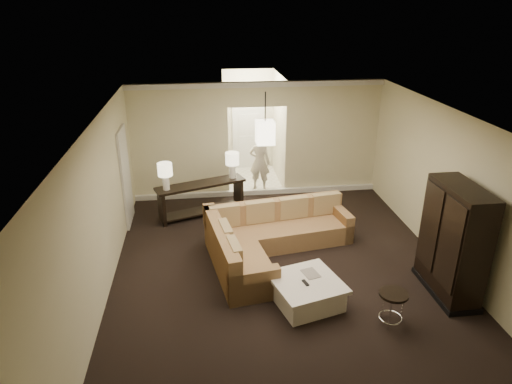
{
  "coord_description": "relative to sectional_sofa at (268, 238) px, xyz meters",
  "views": [
    {
      "loc": [
        -1.35,
        -6.5,
        4.54
      ],
      "look_at": [
        -0.38,
        1.2,
        1.24
      ],
      "focal_mm": 32.0,
      "sensor_mm": 36.0,
      "label": 1
    }
  ],
  "objects": [
    {
      "name": "ground",
      "position": [
        0.18,
        -1.04,
        -0.34
      ],
      "size": [
        8.0,
        8.0,
        0.0
      ],
      "primitive_type": "plane",
      "color": "black",
      "rests_on": "ground"
    },
    {
      "name": "wall_back",
      "position": [
        0.18,
        2.96,
        1.06
      ],
      "size": [
        6.0,
        0.04,
        2.8
      ],
      "primitive_type": "cube",
      "color": "beige",
      "rests_on": "ground"
    },
    {
      "name": "wall_left",
      "position": [
        -2.82,
        -1.04,
        1.06
      ],
      "size": [
        0.04,
        8.0,
        2.8
      ],
      "primitive_type": "cube",
      "color": "beige",
      "rests_on": "ground"
    },
    {
      "name": "wall_right",
      "position": [
        3.18,
        -1.04,
        1.06
      ],
      "size": [
        0.04,
        8.0,
        2.8
      ],
      "primitive_type": "cube",
      "color": "beige",
      "rests_on": "ground"
    },
    {
      "name": "ceiling",
      "position": [
        0.18,
        -1.04,
        2.46
      ],
      "size": [
        6.0,
        8.0,
        0.02
      ],
      "primitive_type": "cube",
      "color": "white",
      "rests_on": "wall_back"
    },
    {
      "name": "crown_molding",
      "position": [
        0.18,
        2.91,
        2.39
      ],
      "size": [
        6.0,
        0.1,
        0.12
      ],
      "primitive_type": "cube",
      "color": "silver",
      "rests_on": "wall_back"
    },
    {
      "name": "baseboard",
      "position": [
        0.18,
        2.91,
        -0.28
      ],
      "size": [
        6.0,
        0.1,
        0.12
      ],
      "primitive_type": "cube",
      "color": "silver",
      "rests_on": "ground"
    },
    {
      "name": "side_door",
      "position": [
        -2.79,
        1.76,
        0.71
      ],
      "size": [
        0.05,
        0.9,
        2.1
      ],
      "primitive_type": "cube",
      "color": "silver",
      "rests_on": "ground"
    },
    {
      "name": "foyer",
      "position": [
        0.18,
        4.3,
        0.96
      ],
      "size": [
        1.44,
        2.02,
        2.8
      ],
      "color": "beige",
      "rests_on": "ground"
    },
    {
      "name": "sectional_sofa",
      "position": [
        0.0,
        0.0,
        0.0
      ],
      "size": [
        2.96,
        2.6,
        0.86
      ],
      "rotation": [
        0.0,
        0.0,
        0.16
      ],
      "color": "brown",
      "rests_on": "ground"
    },
    {
      "name": "coffee_table",
      "position": [
        0.39,
        -1.59,
        -0.13
      ],
      "size": [
        1.28,
        1.28,
        0.44
      ],
      "rotation": [
        0.0,
        0.0,
        0.27
      ],
      "color": "white",
      "rests_on": "ground"
    },
    {
      "name": "console_table",
      "position": [
        -1.22,
        1.89,
        0.12
      ],
      "size": [
        2.04,
        1.11,
        0.78
      ],
      "rotation": [
        0.0,
        0.0,
        0.34
      ],
      "color": "black",
      "rests_on": "ground"
    },
    {
      "name": "armoire",
      "position": [
        2.77,
        -1.58,
        0.57
      ],
      "size": [
        0.57,
        1.32,
        1.9
      ],
      "color": "black",
      "rests_on": "ground"
    },
    {
      "name": "drink_table",
      "position": [
        1.55,
        -2.24,
        0.05
      ],
      "size": [
        0.43,
        0.43,
        0.54
      ],
      "rotation": [
        0.0,
        0.0,
        -0.03
      ],
      "color": "black",
      "rests_on": "ground"
    },
    {
      "name": "table_lamp_left",
      "position": [
        -1.95,
        1.63,
        0.83
      ],
      "size": [
        0.31,
        0.31,
        0.59
      ],
      "color": "white",
      "rests_on": "console_table"
    },
    {
      "name": "table_lamp_right",
      "position": [
        -0.49,
        2.15,
        0.83
      ],
      "size": [
        0.31,
        0.31,
        0.59
      ],
      "color": "white",
      "rests_on": "console_table"
    },
    {
      "name": "pendant_light",
      "position": [
        0.18,
        1.66,
        1.61
      ],
      "size": [
        0.38,
        0.38,
        1.09
      ],
      "color": "black",
      "rests_on": "ceiling"
    },
    {
      "name": "person",
      "position": [
        0.28,
        3.26,
        0.47
      ],
      "size": [
        0.69,
        0.58,
        1.61
      ],
      "primitive_type": "imported",
      "rotation": [
        0.0,
        0.0,
        2.76
      ],
      "color": "beige",
      "rests_on": "ground"
    }
  ]
}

